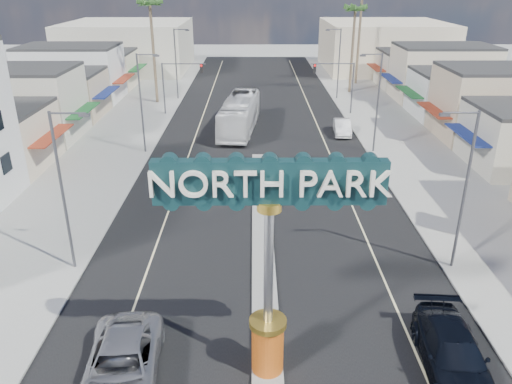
{
  "coord_description": "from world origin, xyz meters",
  "views": [
    {
      "loc": [
        -0.56,
        -14.06,
        15.08
      ],
      "look_at": [
        -0.42,
        11.71,
        3.91
      ],
      "focal_mm": 35.0,
      "sensor_mm": 36.0,
      "label": 1
    }
  ],
  "objects_px": {
    "gateway_sign": "(269,247)",
    "traffic_signal_left": "(179,78)",
    "city_bus": "(240,114)",
    "suv_left": "(121,366)",
    "traffic_signal_right": "(337,78)",
    "palm_left_far": "(150,9)",
    "streetlight_r_far": "(338,60)",
    "streetlight_l_far": "(177,60)",
    "palm_right_mid": "(355,13)",
    "streetlight_r_mid": "(376,98)",
    "streetlight_l_near": "(65,185)",
    "streetlight_l_mid": "(142,99)",
    "streetlight_r_near": "(463,184)",
    "car_parked_right": "(342,127)",
    "suv_right": "(453,354)"
  },
  "relations": [
    {
      "from": "traffic_signal_left",
      "to": "streetlight_l_far",
      "type": "xyz_separation_m",
      "value": [
        -1.25,
        8.01,
        0.79
      ]
    },
    {
      "from": "streetlight_l_mid",
      "to": "streetlight_r_far",
      "type": "relative_size",
      "value": 1.0
    },
    {
      "from": "palm_left_far",
      "to": "palm_right_mid",
      "type": "xyz_separation_m",
      "value": [
        26.0,
        6.0,
        -0.9
      ]
    },
    {
      "from": "traffic_signal_right",
      "to": "palm_left_far",
      "type": "xyz_separation_m",
      "value": [
        -22.18,
        6.01,
        7.22
      ]
    },
    {
      "from": "traffic_signal_left",
      "to": "streetlight_r_near",
      "type": "xyz_separation_m",
      "value": [
        19.62,
        -33.99,
        0.79
      ]
    },
    {
      "from": "gateway_sign",
      "to": "car_parked_right",
      "type": "distance_m",
      "value": 35.3
    },
    {
      "from": "streetlight_l_mid",
      "to": "streetlight_r_far",
      "type": "xyz_separation_m",
      "value": [
        20.87,
        22.0,
        0.0
      ]
    },
    {
      "from": "streetlight_r_far",
      "to": "suv_left",
      "type": "distance_m",
      "value": 53.34
    },
    {
      "from": "traffic_signal_right",
      "to": "suv_right",
      "type": "bearing_deg",
      "value": -92.16
    },
    {
      "from": "streetlight_r_far",
      "to": "car_parked_right",
      "type": "distance_m",
      "value": 16.84
    },
    {
      "from": "traffic_signal_right",
      "to": "car_parked_right",
      "type": "relative_size",
      "value": 1.3
    },
    {
      "from": "traffic_signal_left",
      "to": "gateway_sign",
      "type": "bearing_deg",
      "value": -77.67
    },
    {
      "from": "palm_right_mid",
      "to": "city_bus",
      "type": "distance_m",
      "value": 25.57
    },
    {
      "from": "streetlight_r_near",
      "to": "streetlight_r_far",
      "type": "height_order",
      "value": "same"
    },
    {
      "from": "streetlight_r_far",
      "to": "suv_right",
      "type": "relative_size",
      "value": 1.49
    },
    {
      "from": "streetlight_r_near",
      "to": "streetlight_r_mid",
      "type": "xyz_separation_m",
      "value": [
        0.0,
        20.0,
        0.0
      ]
    },
    {
      "from": "streetlight_r_mid",
      "to": "traffic_signal_left",
      "type": "bearing_deg",
      "value": 144.5
    },
    {
      "from": "streetlight_l_mid",
      "to": "traffic_signal_right",
      "type": "bearing_deg",
      "value": 35.5
    },
    {
      "from": "streetlight_l_mid",
      "to": "suv_left",
      "type": "bearing_deg",
      "value": -80.85
    },
    {
      "from": "gateway_sign",
      "to": "city_bus",
      "type": "relative_size",
      "value": 0.72
    },
    {
      "from": "streetlight_l_mid",
      "to": "city_bus",
      "type": "height_order",
      "value": "streetlight_l_mid"
    },
    {
      "from": "suv_left",
      "to": "streetlight_l_mid",
      "type": "bearing_deg",
      "value": 94.29
    },
    {
      "from": "streetlight_l_mid",
      "to": "suv_right",
      "type": "relative_size",
      "value": 1.49
    },
    {
      "from": "streetlight_l_far",
      "to": "suv_left",
      "type": "xyz_separation_m",
      "value": [
        4.61,
        -50.63,
        -4.19
      ]
    },
    {
      "from": "palm_right_mid",
      "to": "streetlight_l_far",
      "type": "bearing_deg",
      "value": -170.31
    },
    {
      "from": "streetlight_l_far",
      "to": "streetlight_l_near",
      "type": "bearing_deg",
      "value": -90.0
    },
    {
      "from": "traffic_signal_right",
      "to": "palm_left_far",
      "type": "distance_m",
      "value": 24.09
    },
    {
      "from": "streetlight_l_near",
      "to": "palm_right_mid",
      "type": "xyz_separation_m",
      "value": [
        23.43,
        46.0,
        5.54
      ]
    },
    {
      "from": "gateway_sign",
      "to": "car_parked_right",
      "type": "height_order",
      "value": "gateway_sign"
    },
    {
      "from": "gateway_sign",
      "to": "suv_left",
      "type": "distance_m",
      "value": 7.73
    },
    {
      "from": "car_parked_right",
      "to": "palm_right_mid",
      "type": "bearing_deg",
      "value": 82.22
    },
    {
      "from": "gateway_sign",
      "to": "streetlight_r_far",
      "type": "bearing_deg",
      "value": 78.22
    },
    {
      "from": "streetlight_r_far",
      "to": "palm_right_mid",
      "type": "bearing_deg",
      "value": 57.31
    },
    {
      "from": "palm_right_mid",
      "to": "suv_left",
      "type": "bearing_deg",
      "value": -109.01
    },
    {
      "from": "streetlight_l_far",
      "to": "streetlight_r_mid",
      "type": "relative_size",
      "value": 1.0
    },
    {
      "from": "suv_right",
      "to": "streetlight_l_near",
      "type": "bearing_deg",
      "value": 160.41
    },
    {
      "from": "streetlight_r_mid",
      "to": "palm_left_far",
      "type": "bearing_deg",
      "value": 139.52
    },
    {
      "from": "palm_left_far",
      "to": "streetlight_r_far",
      "type": "bearing_deg",
      "value": 4.88
    },
    {
      "from": "traffic_signal_right",
      "to": "suv_left",
      "type": "relative_size",
      "value": 0.95
    },
    {
      "from": "streetlight_r_mid",
      "to": "palm_right_mid",
      "type": "xyz_separation_m",
      "value": [
        2.57,
        26.0,
        5.54
      ]
    },
    {
      "from": "streetlight_r_near",
      "to": "streetlight_r_far",
      "type": "distance_m",
      "value": 42.0
    },
    {
      "from": "streetlight_r_near",
      "to": "car_parked_right",
      "type": "height_order",
      "value": "streetlight_r_near"
    },
    {
      "from": "city_bus",
      "to": "suv_left",
      "type": "bearing_deg",
      "value": -89.79
    },
    {
      "from": "streetlight_r_far",
      "to": "suv_right",
      "type": "height_order",
      "value": "streetlight_r_far"
    },
    {
      "from": "palm_left_far",
      "to": "suv_left",
      "type": "distance_m",
      "value": 50.29
    },
    {
      "from": "palm_right_mid",
      "to": "streetlight_r_mid",
      "type": "bearing_deg",
      "value": -95.64
    },
    {
      "from": "gateway_sign",
      "to": "traffic_signal_left",
      "type": "relative_size",
      "value": 1.53
    },
    {
      "from": "car_parked_right",
      "to": "streetlight_l_mid",
      "type": "bearing_deg",
      "value": -158.62
    },
    {
      "from": "traffic_signal_left",
      "to": "suv_right",
      "type": "distance_m",
      "value": 45.36
    },
    {
      "from": "streetlight_r_mid",
      "to": "car_parked_right",
      "type": "height_order",
      "value": "streetlight_r_mid"
    }
  ]
}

